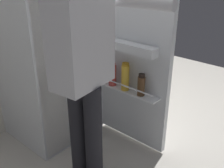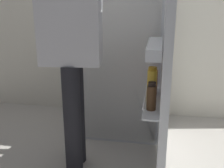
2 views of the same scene
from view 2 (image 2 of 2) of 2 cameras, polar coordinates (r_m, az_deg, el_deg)
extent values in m
plane|color=#B7B2A8|center=(2.26, 0.03, -14.82)|extent=(5.44, 5.44, 0.00)
cube|color=silver|center=(2.50, 2.35, 9.04)|extent=(0.68, 0.65, 1.67)
cube|color=white|center=(2.18, 1.20, 7.71)|extent=(0.64, 0.01, 1.63)
cube|color=white|center=(2.24, 1.37, 6.71)|extent=(0.60, 0.09, 0.01)
cube|color=silver|center=(1.82, 11.08, 5.63)|extent=(0.05, 0.67, 1.63)
cube|color=white|center=(1.92, 8.20, -3.73)|extent=(0.10, 0.57, 0.01)
cylinder|color=silver|center=(1.90, 6.91, -1.95)|extent=(0.01, 0.55, 0.01)
cube|color=white|center=(1.81, 8.73, 7.22)|extent=(0.09, 0.49, 0.07)
cylinder|color=gold|center=(1.90, 8.12, -0.35)|extent=(0.07, 0.07, 0.21)
cylinder|color=#BC8419|center=(1.87, 8.28, 3.07)|extent=(0.06, 0.06, 0.02)
cylinder|color=#DB4C47|center=(2.04, 8.31, 0.41)|extent=(0.07, 0.07, 0.18)
cylinder|color=#B22D28|center=(2.01, 8.44, 3.09)|extent=(0.05, 0.05, 0.02)
cylinder|color=brown|center=(1.76, 8.06, -2.83)|extent=(0.06, 0.06, 0.16)
cylinder|color=black|center=(1.73, 8.19, -0.04)|extent=(0.05, 0.05, 0.02)
cylinder|color=black|center=(2.07, -7.27, -5.94)|extent=(0.12, 0.12, 0.79)
cylinder|color=black|center=(1.94, -8.06, -7.63)|extent=(0.12, 0.12, 0.79)
cube|color=silver|center=(1.82, -8.56, 12.74)|extent=(0.41, 0.26, 0.56)
cylinder|color=silver|center=(2.02, -7.34, 12.64)|extent=(0.08, 0.08, 0.52)
camera|label=1|loc=(1.73, -64.48, 17.55)|focal=42.99mm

